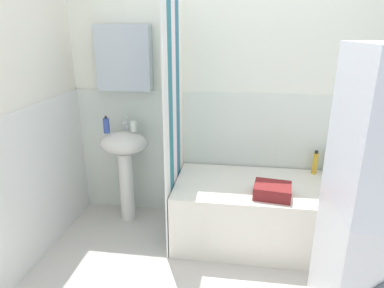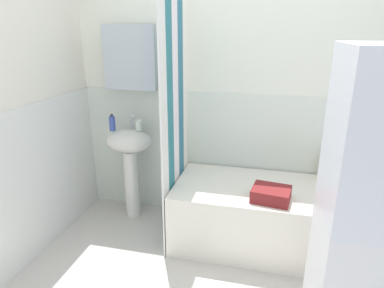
{
  "view_description": "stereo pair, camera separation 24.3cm",
  "coord_description": "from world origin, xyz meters",
  "views": [
    {
      "loc": [
        -0.03,
        -1.72,
        1.73
      ],
      "look_at": [
        -0.38,
        0.77,
        0.87
      ],
      "focal_mm": 31.51,
      "sensor_mm": 36.0,
      "label": 1
    },
    {
      "loc": [
        0.21,
        -1.67,
        1.73
      ],
      "look_at": [
        -0.38,
        0.77,
        0.87
      ],
      "focal_mm": 31.51,
      "sensor_mm": 36.0,
      "label": 2
    }
  ],
  "objects": [
    {
      "name": "wall_back_tiled",
      "position": [
        -0.06,
        1.26,
        1.14
      ],
      "size": [
        3.6,
        0.18,
        2.4
      ],
      "color": "white",
      "rests_on": "ground_plane"
    },
    {
      "name": "wall_left_tiled",
      "position": [
        -1.57,
        0.34,
        1.12
      ],
      "size": [
        0.07,
        1.81,
        2.4
      ],
      "color": "white",
      "rests_on": "ground_plane"
    },
    {
      "name": "sink",
      "position": [
        -1.04,
        1.03,
        0.63
      ],
      "size": [
        0.44,
        0.34,
        0.86
      ],
      "color": "silver",
      "rests_on": "ground_plane"
    },
    {
      "name": "faucet",
      "position": [
        -1.04,
        1.11,
        0.92
      ],
      "size": [
        0.03,
        0.12,
        0.12
      ],
      "color": "silver",
      "rests_on": "sink"
    },
    {
      "name": "soap_dispenser",
      "position": [
        -1.17,
        0.99,
        0.93
      ],
      "size": [
        0.05,
        0.05,
        0.15
      ],
      "color": "#364CA1",
      "rests_on": "sink"
    },
    {
      "name": "toothbrush_cup",
      "position": [
        -0.95,
        1.06,
        0.91
      ],
      "size": [
        0.06,
        0.06,
        0.09
      ],
      "primitive_type": "cylinder",
      "color": "white",
      "rests_on": "sink"
    },
    {
      "name": "bathtub",
      "position": [
        0.29,
        0.85,
        0.26
      ],
      "size": [
        1.62,
        0.74,
        0.52
      ],
      "primitive_type": "cube",
      "color": "silver",
      "rests_on": "ground_plane"
    },
    {
      "name": "shower_curtain",
      "position": [
        -0.54,
        0.85,
        1.0
      ],
      "size": [
        0.01,
        0.74,
        2.0
      ],
      "color": "white",
      "rests_on": "ground_plane"
    },
    {
      "name": "body_wash_bottle",
      "position": [
        1.0,
        1.15,
        0.61
      ],
      "size": [
        0.06,
        0.06,
        0.19
      ],
      "color": "#272E2A",
      "rests_on": "bathtub"
    },
    {
      "name": "conditioner_bottle",
      "position": [
        0.89,
        1.15,
        0.62
      ],
      "size": [
        0.06,
        0.06,
        0.22
      ],
      "color": "#24745B",
      "rests_on": "bathtub"
    },
    {
      "name": "shampoo_bottle",
      "position": [
        0.77,
        1.16,
        0.62
      ],
      "size": [
        0.06,
        0.06,
        0.21
      ],
      "color": "white",
      "rests_on": "bathtub"
    },
    {
      "name": "lotion_bottle",
      "position": [
        0.66,
        1.14,
        0.62
      ],
      "size": [
        0.04,
        0.04,
        0.21
      ],
      "color": "gold",
      "rests_on": "bathtub"
    },
    {
      "name": "towel_folded",
      "position": [
        0.25,
        0.65,
        0.57
      ],
      "size": [
        0.3,
        0.26,
        0.1
      ],
      "primitive_type": "cube",
      "rotation": [
        0.0,
        0.0,
        -0.14
      ],
      "color": "maroon",
      "rests_on": "bathtub"
    },
    {
      "name": "washer_dryer_stack",
      "position": [
        0.79,
        -0.0,
        0.84
      ],
      "size": [
        0.56,
        0.6,
        1.67
      ],
      "color": "white",
      "rests_on": "ground_plane"
    }
  ]
}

